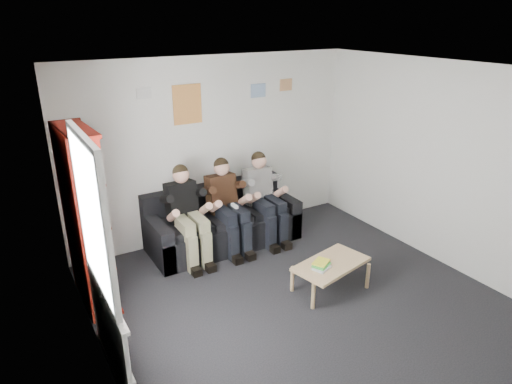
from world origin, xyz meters
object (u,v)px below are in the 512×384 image
at_px(bookshelf, 87,219).
at_px(person_right, 265,198).
at_px(sofa, 222,224).
at_px(coffee_table, 331,266).
at_px(person_middle, 228,206).
at_px(person_left, 188,215).

relative_size(bookshelf, person_right, 1.58).
bearing_deg(sofa, bookshelf, -164.77).
relative_size(coffee_table, person_middle, 0.71).
bearing_deg(person_left, person_middle, -2.35).
xyz_separation_m(bookshelf, coffee_table, (2.54, -1.28, -0.72)).
height_order(person_left, person_middle, same).
bearing_deg(coffee_table, person_middle, 110.03).
bearing_deg(bookshelf, coffee_table, -30.04).
bearing_deg(sofa, person_left, -161.84).
relative_size(bookshelf, person_left, 1.58).
distance_m(sofa, person_right, 0.74).
xyz_separation_m(person_left, person_middle, (0.62, -0.00, 0.00)).
distance_m(coffee_table, person_left, 2.03).
bearing_deg(person_right, person_middle, 179.46).
bearing_deg(bookshelf, person_left, 10.49).
relative_size(person_left, person_middle, 1.00).
bearing_deg(bookshelf, person_right, 3.96).
distance_m(sofa, person_middle, 0.41).
bearing_deg(person_middle, person_right, -0.77).
height_order(bookshelf, person_right, bookshelf).
height_order(coffee_table, person_right, person_right).
bearing_deg(coffee_table, person_left, 126.79).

